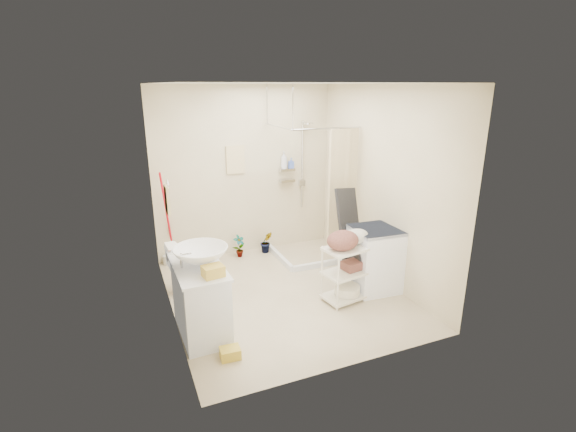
# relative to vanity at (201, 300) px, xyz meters

# --- Properties ---
(floor) EXTENTS (3.20, 3.20, 0.00)m
(floor) POSITION_rel_vanity_xyz_m (1.16, 0.49, -0.39)
(floor) COLOR beige
(floor) RESTS_ON ground
(ceiling) EXTENTS (2.80, 3.20, 0.04)m
(ceiling) POSITION_rel_vanity_xyz_m (1.16, 0.49, 2.21)
(ceiling) COLOR silver
(ceiling) RESTS_ON ground
(wall_back) EXTENTS (2.80, 0.04, 2.60)m
(wall_back) POSITION_rel_vanity_xyz_m (1.16, 2.09, 0.91)
(wall_back) COLOR beige
(wall_back) RESTS_ON ground
(wall_front) EXTENTS (2.80, 0.04, 2.60)m
(wall_front) POSITION_rel_vanity_xyz_m (1.16, -1.11, 0.91)
(wall_front) COLOR beige
(wall_front) RESTS_ON ground
(wall_left) EXTENTS (0.04, 3.20, 2.60)m
(wall_left) POSITION_rel_vanity_xyz_m (-0.24, 0.49, 0.91)
(wall_left) COLOR beige
(wall_left) RESTS_ON ground
(wall_right) EXTENTS (0.04, 3.20, 2.60)m
(wall_right) POSITION_rel_vanity_xyz_m (2.56, 0.49, 0.91)
(wall_right) COLOR beige
(wall_right) RESTS_ON ground
(vanity) EXTENTS (0.52, 0.90, 0.78)m
(vanity) POSITION_rel_vanity_xyz_m (0.00, 0.00, 0.00)
(vanity) COLOR silver
(vanity) RESTS_ON ground
(sink) EXTENTS (0.69, 0.69, 0.20)m
(sink) POSITION_rel_vanity_xyz_m (0.04, 0.05, 0.49)
(sink) COLOR white
(sink) RESTS_ON vanity
(counter_basket) EXTENTS (0.22, 0.19, 0.11)m
(counter_basket) POSITION_rel_vanity_xyz_m (0.09, -0.28, 0.45)
(counter_basket) COLOR gold
(counter_basket) RESTS_ON vanity
(floor_basket) EXTENTS (0.29, 0.23, 0.15)m
(floor_basket) POSITION_rel_vanity_xyz_m (0.16, -0.55, -0.31)
(floor_basket) COLOR gold
(floor_basket) RESTS_ON ground
(toilet) EXTENTS (0.68, 0.42, 0.67)m
(toilet) POSITION_rel_vanity_xyz_m (0.12, 1.03, -0.05)
(toilet) COLOR white
(toilet) RESTS_ON ground
(mop) EXTENTS (0.16, 0.16, 1.42)m
(mop) POSITION_rel_vanity_xyz_m (-0.11, 2.01, 0.32)
(mop) COLOR red
(mop) RESTS_ON ground
(potted_plant_a) EXTENTS (0.22, 0.18, 0.36)m
(potted_plant_a) POSITION_rel_vanity_xyz_m (0.96, 1.87, -0.21)
(potted_plant_a) COLOR brown
(potted_plant_a) RESTS_ON ground
(potted_plant_b) EXTENTS (0.20, 0.17, 0.35)m
(potted_plant_b) POSITION_rel_vanity_xyz_m (1.42, 1.88, -0.21)
(potted_plant_b) COLOR #955222
(potted_plant_b) RESTS_ON ground
(hanging_towel) EXTENTS (0.28, 0.03, 0.42)m
(hanging_towel) POSITION_rel_vanity_xyz_m (1.01, 2.07, 1.11)
(hanging_towel) COLOR beige
(hanging_towel) RESTS_ON wall_back
(towel_ring) EXTENTS (0.04, 0.22, 0.34)m
(towel_ring) POSITION_rel_vanity_xyz_m (-0.22, 0.29, 1.08)
(towel_ring) COLOR beige
(towel_ring) RESTS_ON wall_left
(tp_holder) EXTENTS (0.08, 0.12, 0.14)m
(tp_holder) POSITION_rel_vanity_xyz_m (-0.20, 0.54, 0.33)
(tp_holder) COLOR white
(tp_holder) RESTS_ON wall_left
(shower) EXTENTS (1.10, 1.10, 2.10)m
(shower) POSITION_rel_vanity_xyz_m (2.01, 1.54, 0.66)
(shower) COLOR silver
(shower) RESTS_ON ground
(shampoo_bottle_a) EXTENTS (0.11, 0.11, 0.27)m
(shampoo_bottle_a) POSITION_rel_vanity_xyz_m (1.78, 2.02, 1.06)
(shampoo_bottle_a) COLOR silver
(shampoo_bottle_a) RESTS_ON shower
(shampoo_bottle_b) EXTENTS (0.07, 0.08, 0.16)m
(shampoo_bottle_b) POSITION_rel_vanity_xyz_m (1.90, 2.00, 1.01)
(shampoo_bottle_b) COLOR #415EB7
(shampoo_bottle_b) RESTS_ON shower
(washing_machine) EXTENTS (0.61, 0.63, 0.84)m
(washing_machine) POSITION_rel_vanity_xyz_m (2.30, 0.18, 0.03)
(washing_machine) COLOR white
(washing_machine) RESTS_ON ground
(laundry_rack) EXTENTS (0.67, 0.46, 0.85)m
(laundry_rack) POSITION_rel_vanity_xyz_m (1.83, 0.04, 0.03)
(laundry_rack) COLOR silver
(laundry_rack) RESTS_ON ground
(ironing_board) EXTENTS (0.39, 0.23, 1.33)m
(ironing_board) POSITION_rel_vanity_xyz_m (2.10, 0.48, 0.27)
(ironing_board) COLOR black
(ironing_board) RESTS_ON ground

